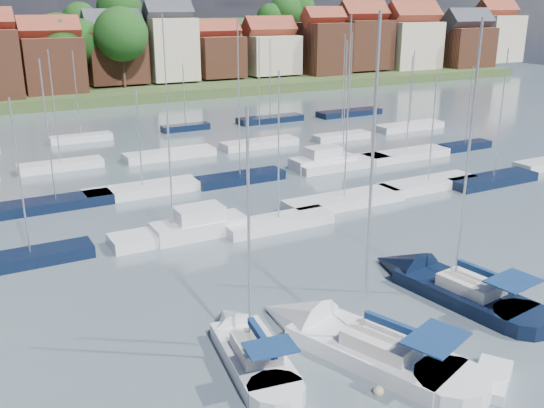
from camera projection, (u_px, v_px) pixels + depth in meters
ground at (175, 166)px, 64.23m from camera, size 260.00×260.00×0.00m
sailboat_left at (247, 348)px, 29.70m from camera, size 3.97×10.03×13.35m
sailboat_centre at (343, 338)px, 30.55m from camera, size 7.59×13.43×17.63m
sailboat_navy at (440, 284)px, 36.50m from camera, size 4.93×12.75×17.16m
tender at (492, 379)px, 27.40m from camera, size 3.41×2.94×0.68m
buoy_c at (378, 393)px, 26.83m from camera, size 0.48×0.48×0.48m
buoy_d at (488, 367)px, 28.78m from camera, size 0.47×0.47×0.47m
buoy_e at (408, 282)px, 37.50m from camera, size 0.53×0.53×0.53m
marina_field at (209, 171)px, 60.92m from camera, size 79.62×41.41×15.93m
far_shore_town at (46, 57)px, 141.01m from camera, size 212.46×90.00×22.27m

